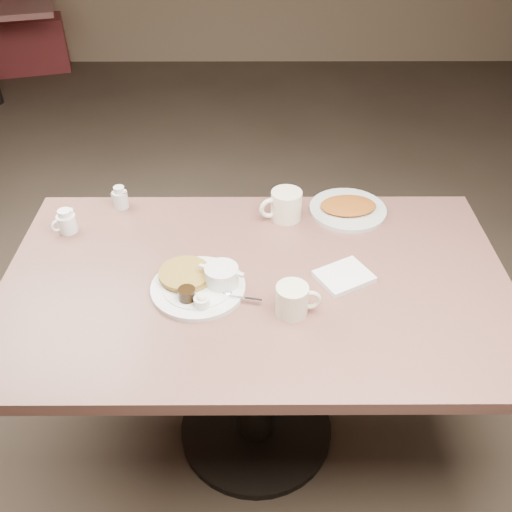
{
  "coord_description": "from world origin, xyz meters",
  "views": [
    {
      "loc": [
        -0.01,
        -1.26,
        1.83
      ],
      "look_at": [
        0.0,
        0.02,
        0.82
      ],
      "focal_mm": 39.61,
      "sensor_mm": 36.0,
      "label": 1
    }
  ],
  "objects_px": {
    "creamer_right": "(120,198)",
    "hash_plate": "(348,208)",
    "coffee_mug_near": "(293,300)",
    "main_plate": "(201,282)",
    "coffee_mug_far": "(285,205)",
    "diner_table": "(256,320)",
    "creamer_left": "(66,222)"
  },
  "relations": [
    {
      "from": "diner_table",
      "to": "hash_plate",
      "type": "relative_size",
      "value": 5.25
    },
    {
      "from": "coffee_mug_near",
      "to": "hash_plate",
      "type": "height_order",
      "value": "coffee_mug_near"
    },
    {
      "from": "coffee_mug_near",
      "to": "main_plate",
      "type": "bearing_deg",
      "value": 158.75
    },
    {
      "from": "coffee_mug_near",
      "to": "creamer_right",
      "type": "height_order",
      "value": "coffee_mug_near"
    },
    {
      "from": "creamer_right",
      "to": "coffee_mug_far",
      "type": "bearing_deg",
      "value": -6.98
    },
    {
      "from": "hash_plate",
      "to": "diner_table",
      "type": "bearing_deg",
      "value": -131.76
    },
    {
      "from": "diner_table",
      "to": "coffee_mug_far",
      "type": "xyz_separation_m",
      "value": [
        0.1,
        0.32,
        0.22
      ]
    },
    {
      "from": "creamer_left",
      "to": "hash_plate",
      "type": "distance_m",
      "value": 0.94
    },
    {
      "from": "main_plate",
      "to": "creamer_left",
      "type": "bearing_deg",
      "value": 148.0
    },
    {
      "from": "diner_table",
      "to": "creamer_right",
      "type": "height_order",
      "value": "creamer_right"
    },
    {
      "from": "main_plate",
      "to": "creamer_left",
      "type": "height_order",
      "value": "creamer_left"
    },
    {
      "from": "main_plate",
      "to": "creamer_right",
      "type": "bearing_deg",
      "value": 125.71
    },
    {
      "from": "main_plate",
      "to": "hash_plate",
      "type": "height_order",
      "value": "main_plate"
    },
    {
      "from": "diner_table",
      "to": "coffee_mug_near",
      "type": "height_order",
      "value": "coffee_mug_near"
    },
    {
      "from": "main_plate",
      "to": "hash_plate",
      "type": "distance_m",
      "value": 0.62
    },
    {
      "from": "main_plate",
      "to": "coffee_mug_far",
      "type": "distance_m",
      "value": 0.44
    },
    {
      "from": "main_plate",
      "to": "creamer_right",
      "type": "height_order",
      "value": "creamer_right"
    },
    {
      "from": "coffee_mug_near",
      "to": "creamer_left",
      "type": "relative_size",
      "value": 1.51
    },
    {
      "from": "diner_table",
      "to": "hash_plate",
      "type": "height_order",
      "value": "hash_plate"
    },
    {
      "from": "creamer_left",
      "to": "creamer_right",
      "type": "bearing_deg",
      "value": 44.13
    },
    {
      "from": "main_plate",
      "to": "creamer_left",
      "type": "relative_size",
      "value": 4.27
    },
    {
      "from": "coffee_mug_far",
      "to": "diner_table",
      "type": "bearing_deg",
      "value": -107.08
    },
    {
      "from": "diner_table",
      "to": "creamer_left",
      "type": "relative_size",
      "value": 17.97
    },
    {
      "from": "coffee_mug_near",
      "to": "creamer_right",
      "type": "bearing_deg",
      "value": 136.96
    },
    {
      "from": "creamer_right",
      "to": "hash_plate",
      "type": "bearing_deg",
      "value": -2.44
    },
    {
      "from": "creamer_left",
      "to": "hash_plate",
      "type": "relative_size",
      "value": 0.29
    },
    {
      "from": "coffee_mug_far",
      "to": "creamer_left",
      "type": "bearing_deg",
      "value": -174.04
    },
    {
      "from": "creamer_left",
      "to": "creamer_right",
      "type": "xyz_separation_m",
      "value": [
        0.15,
        0.14,
        0.0
      ]
    },
    {
      "from": "main_plate",
      "to": "coffee_mug_far",
      "type": "relative_size",
      "value": 2.25
    },
    {
      "from": "diner_table",
      "to": "coffee_mug_far",
      "type": "bearing_deg",
      "value": 72.92
    },
    {
      "from": "hash_plate",
      "to": "coffee_mug_near",
      "type": "bearing_deg",
      "value": -113.63
    },
    {
      "from": "creamer_right",
      "to": "hash_plate",
      "type": "relative_size",
      "value": 0.28
    }
  ]
}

